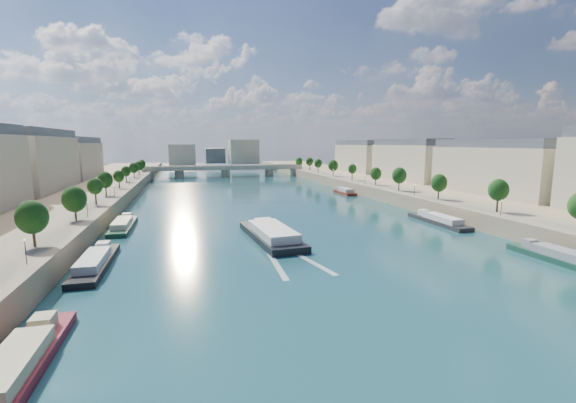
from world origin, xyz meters
TOP-DOWN VIEW (x-y plane):
  - ground at (0.00, 100.00)m, footprint 700.00×700.00m
  - quay_left at (-72.00, 100.00)m, footprint 44.00×520.00m
  - quay_right at (72.00, 100.00)m, footprint 44.00×520.00m
  - pave_left at (-57.00, 100.00)m, footprint 14.00×520.00m
  - pave_right at (57.00, 100.00)m, footprint 14.00×520.00m
  - trees_left at (-55.00, 102.00)m, footprint 4.80×268.80m
  - trees_right at (55.00, 110.00)m, footprint 4.80×268.80m
  - lamps_left at (-52.50, 90.00)m, footprint 0.36×200.36m
  - lamps_right at (52.50, 105.00)m, footprint 0.36×200.36m
  - buildings_left at (-85.00, 112.00)m, footprint 16.00×226.00m
  - buildings_right at (85.00, 112.00)m, footprint 16.00×226.00m
  - skyline at (3.19, 319.52)m, footprint 79.00×42.00m
  - bridge at (0.00, 241.45)m, footprint 112.00×12.00m
  - tour_barge at (-7.48, 55.20)m, footprint 11.54×32.15m
  - wake at (-7.48, 38.69)m, footprint 10.75×26.03m
  - moored_barges_left at (-45.50, 28.23)m, footprint 5.00×124.08m
  - moored_barges_right at (45.50, 47.69)m, footprint 5.00×162.38m

SIDE VIEW (x-z plane):
  - ground at x=0.00m, z-range 0.00..0.00m
  - wake at x=-7.48m, z-range 0.00..0.04m
  - moored_barges_right at x=45.50m, z-range -0.96..2.64m
  - moored_barges_left at x=-45.50m, z-range -0.96..2.64m
  - tour_barge at x=-7.48m, z-range -0.88..3.40m
  - quay_left at x=-72.00m, z-range 0.00..5.00m
  - quay_right at x=72.00m, z-range 0.00..5.00m
  - pave_left at x=-57.00m, z-range 5.00..5.10m
  - pave_right at x=57.00m, z-range 5.00..5.10m
  - bridge at x=0.00m, z-range 1.01..9.16m
  - lamps_left at x=-52.50m, z-range 5.64..9.92m
  - lamps_right at x=52.50m, z-range 5.64..9.92m
  - trees_left at x=-55.00m, z-range 6.35..14.61m
  - trees_right at x=55.00m, z-range 6.35..14.61m
  - skyline at x=3.19m, z-range 3.66..25.66m
  - buildings_left at x=-85.00m, z-range 4.85..28.05m
  - buildings_right at x=85.00m, z-range 4.85..28.05m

